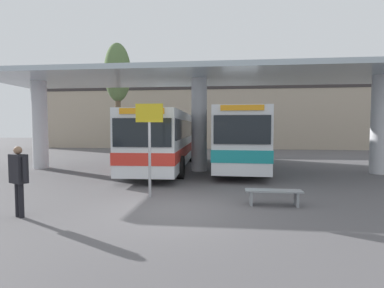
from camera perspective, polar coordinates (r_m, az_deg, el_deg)
name	(u,v)px	position (r m, az deg, el deg)	size (l,w,h in m)	color
ground_plane	(176,209)	(8.57, -3.11, -12.34)	(100.00, 100.00, 0.00)	#565456
townhouse_backdrop	(212,103)	(31.42, 3.90, 7.71)	(40.00, 0.58, 8.10)	tan
station_canopy	(199,87)	(15.76, 1.37, 10.79)	(22.73, 6.04, 5.04)	silver
transit_bus_left_bay	(166,138)	(16.83, -4.95, 1.24)	(2.98, 11.29, 3.04)	silver
transit_bus_center_bay	(240,136)	(17.10, 9.14, 1.52)	(2.94, 10.53, 3.20)	silver
waiting_bench_near_pillar	(274,194)	(9.20, 15.27, -9.18)	(1.64, 0.44, 0.46)	gray
info_sign_platform	(149,131)	(9.84, -8.11, 2.49)	(0.90, 0.09, 3.06)	gray
pedestrian_waiting	(19,174)	(8.82, -30.13, -4.98)	(0.64, 0.45, 1.82)	black
poplar_tree_behind_left	(118,75)	(25.85, -13.99, 12.70)	(2.16, 2.16, 9.13)	brown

